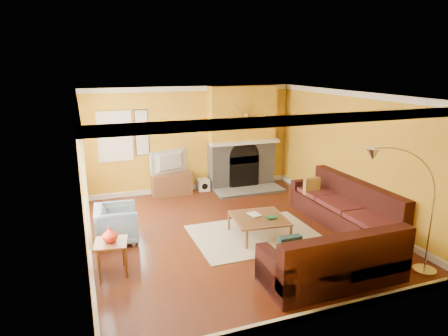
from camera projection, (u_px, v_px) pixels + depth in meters
name	position (u px, v px, depth m)	size (l,w,h in m)	color
floor	(233.00, 232.00, 7.96)	(5.50, 6.00, 0.02)	maroon
ceiling	(234.00, 94.00, 7.26)	(5.50, 6.00, 0.02)	white
wall_back	(191.00, 139.00, 10.34)	(5.50, 0.02, 2.70)	gold
wall_front	(324.00, 224.00, 4.88)	(5.50, 0.02, 2.70)	gold
wall_left	(80.00, 181.00, 6.68)	(0.02, 6.00, 2.70)	gold
wall_right	(353.00, 155.00, 8.54)	(0.02, 6.00, 2.70)	gold
baseboard	(233.00, 229.00, 7.94)	(5.50, 6.00, 0.12)	white
crown_molding	(234.00, 98.00, 7.28)	(5.50, 6.00, 0.12)	white
window_left_near	(81.00, 156.00, 7.84)	(0.06, 1.22, 1.72)	white
window_left_far	(83.00, 182.00, 6.11)	(0.06, 1.22, 1.72)	white
window_back	(115.00, 136.00, 9.61)	(0.82, 0.06, 1.22)	white
wall_art	(142.00, 133.00, 9.82)	(0.34, 0.04, 1.14)	white
fireplace	(242.00, 137.00, 10.60)	(1.80, 0.40, 2.70)	gray
mantel	(245.00, 143.00, 10.41)	(1.92, 0.22, 0.08)	white
hearth	(249.00, 190.00, 10.44)	(1.80, 0.70, 0.06)	gray
sunburst	(245.00, 116.00, 10.24)	(0.70, 0.04, 0.70)	olive
rug	(255.00, 235.00, 7.80)	(2.40, 1.80, 0.02)	beige
sectional_sofa	(309.00, 218.00, 7.47)	(3.10, 3.70, 0.90)	#3B1613
coffee_table	(259.00, 226.00, 7.72)	(1.00, 1.00, 0.40)	white
media_console	(172.00, 184.00, 10.18)	(1.00, 0.45, 0.55)	brown
tv	(171.00, 162.00, 10.03)	(1.02, 0.13, 0.59)	black
subwoofer	(203.00, 185.00, 10.52)	(0.30, 0.30, 0.30)	white
armchair	(117.00, 224.00, 7.44)	(0.76, 0.78, 0.71)	gray
side_table	(112.00, 258.00, 6.31)	(0.50, 0.50, 0.55)	brown
vase	(110.00, 235.00, 6.20)	(0.24, 0.24, 0.25)	red
book	(250.00, 215.00, 7.71)	(0.20, 0.27, 0.03)	white
arc_lamp	(403.00, 215.00, 5.95)	(1.35, 0.36, 2.12)	silver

